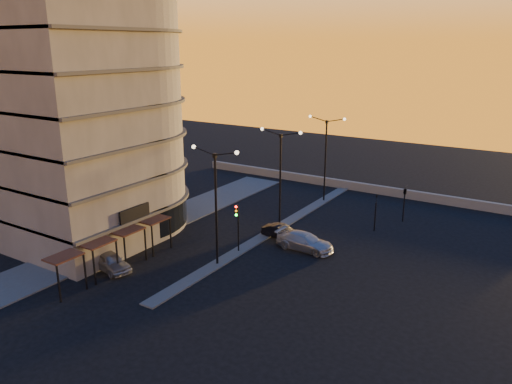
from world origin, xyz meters
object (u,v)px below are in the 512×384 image
at_px(car_sedan, 282,232).
at_px(streetlamp_mid, 280,171).
at_px(traffic_light_main, 237,220).
at_px(car_hatchback, 110,261).
at_px(car_wagon, 305,242).

bearing_deg(car_sedan, streetlamp_mid, 35.02).
xyz_separation_m(traffic_light_main, car_hatchback, (-6.50, -8.10, -2.17)).
distance_m(traffic_light_main, car_hatchback, 10.61).
bearing_deg(car_hatchback, streetlamp_mid, -11.45).
distance_m(traffic_light_main, car_sedan, 5.55).
xyz_separation_m(car_hatchback, car_sedan, (8.04, 12.91, -0.11)).
bearing_deg(car_sedan, traffic_light_main, 163.72).
height_order(car_hatchback, car_wagon, car_wagon).
bearing_deg(streetlamp_mid, car_wagon, -38.20).
relative_size(traffic_light_main, car_sedan, 1.15).
xyz_separation_m(streetlamp_mid, car_hatchback, (-6.50, -15.22, -4.87)).
relative_size(streetlamp_mid, car_sedan, 2.57).
bearing_deg(car_sedan, car_wagon, -111.11).
distance_m(car_sedan, car_wagon, 3.21).
height_order(streetlamp_mid, car_sedan, streetlamp_mid).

